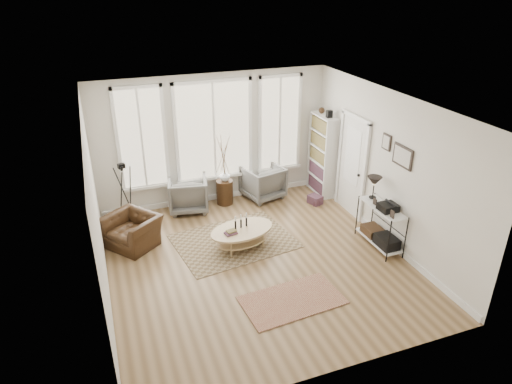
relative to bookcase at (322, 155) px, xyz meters
name	(u,v)px	position (x,y,z in m)	size (l,w,h in m)	color
room	(258,190)	(-2.42, -2.20, 0.47)	(5.50, 5.54, 2.90)	olive
bay_window	(214,133)	(-2.44, 0.49, 0.65)	(4.14, 0.12, 2.24)	tan
door	(352,164)	(0.13, -1.08, 0.17)	(0.09, 1.06, 2.22)	white
bookcase	(322,155)	(0.00, 0.00, 0.00)	(0.31, 0.85, 2.06)	white
low_shelf	(381,222)	(-0.06, -2.52, -0.44)	(0.38, 1.08, 1.30)	white
wall_art	(398,153)	(0.14, -2.49, 0.92)	(0.04, 0.88, 0.44)	black
rug_main	(234,241)	(-2.62, -1.42, -0.95)	(2.21, 1.66, 0.01)	brown
rug_runner	(292,300)	(-2.29, -3.47, -0.94)	(1.60, 0.89, 0.01)	brown
coffee_table	(242,233)	(-2.54, -1.68, -0.64)	(1.40, 1.05, 0.58)	tan
armchair_left	(188,194)	(-3.15, 0.20, -0.57)	(0.82, 0.85, 0.77)	slate
armchair_right	(263,182)	(-1.39, 0.22, -0.57)	(0.83, 0.85, 0.77)	slate
side_table	(224,173)	(-2.31, 0.22, -0.20)	(0.38, 0.38, 1.58)	#352010
vase	(225,175)	(-2.30, 0.22, -0.27)	(0.23, 0.23, 0.24)	silver
accent_chair	(132,231)	(-4.48, -0.86, -0.65)	(0.82, 0.94, 0.61)	#352010
tripod_camera	(126,197)	(-4.48, 0.00, -0.33)	(0.48, 0.48, 1.36)	black
book_stack_near	(315,200)	(-0.39, -0.50, -0.86)	(0.24, 0.30, 0.19)	maroon
book_stack_far	(316,202)	(-0.39, -0.55, -0.89)	(0.16, 0.21, 0.13)	maroon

